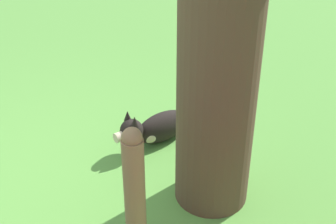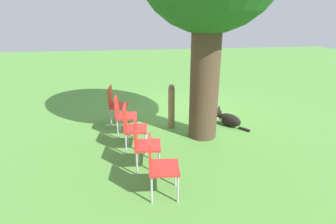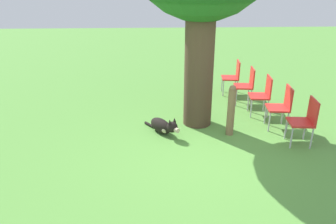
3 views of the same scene
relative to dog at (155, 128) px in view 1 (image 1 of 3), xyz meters
The scene contains 3 objects.
ground_plane 0.91m from the dog, 35.35° to the right, with size 30.00×30.00×0.00m, color #56933D.
dog is the anchor object (origin of this frame).
fence_post 1.37m from the dog, ahead, with size 0.15×0.15×1.03m.
Camera 1 is at (2.99, 0.70, 2.61)m, focal length 50.00 mm.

